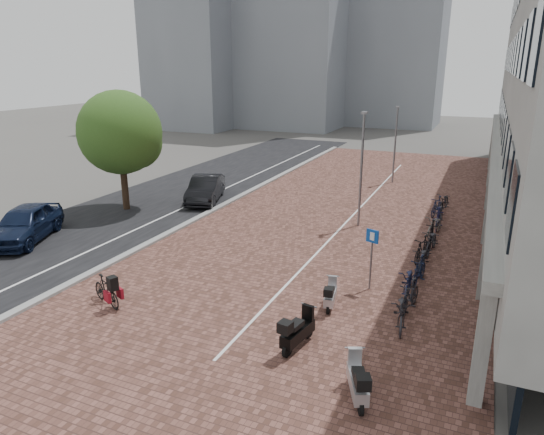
{
  "coord_description": "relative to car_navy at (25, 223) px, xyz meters",
  "views": [
    {
      "loc": [
        8.34,
        -13.07,
        7.8
      ],
      "look_at": [
        0.0,
        6.0,
        1.3
      ],
      "focal_mm": 32.5,
      "sensor_mm": 36.0,
      "label": 1
    }
  ],
  "objects": [
    {
      "name": "car_navy",
      "position": [
        0.0,
        0.0,
        0.0
      ],
      "size": [
        3.66,
        5.18,
        1.64
      ],
      "primitive_type": "imported",
      "rotation": [
        0.0,
        0.0,
        0.4
      ],
      "color": "black",
      "rests_on": "ground"
    },
    {
      "name": "lane_line",
      "position": [
        3.64,
        9.97,
        -0.8
      ],
      "size": [
        0.12,
        44.0,
        0.0
      ],
      "primitive_type": "cube",
      "color": "white",
      "rests_on": "street_asphalt"
    },
    {
      "name": "bg_towers",
      "position": [
        -3.7,
        46.91,
        13.15
      ],
      "size": [
        33.0,
        23.0,
        32.0
      ],
      "color": "gray",
      "rests_on": "ground"
    },
    {
      "name": "bike_row",
      "position": [
        17.2,
        5.87,
        -0.3
      ],
      "size": [
        1.22,
        15.85,
        1.05
      ],
      "color": "black",
      "rests_on": "ground"
    },
    {
      "name": "scooter_front",
      "position": [
        14.81,
        -0.7,
        -0.34
      ],
      "size": [
        0.66,
        1.45,
        0.96
      ],
      "primitive_type": null,
      "rotation": [
        0.0,
        0.0,
        0.17
      ],
      "color": "#B8B9BE",
      "rests_on": "ground"
    },
    {
      "name": "lamp_far",
      "position": [
        13.34,
        18.48,
        1.73
      ],
      "size": [
        0.12,
        0.12,
        5.1
      ],
      "primitive_type": "cylinder",
      "color": "slate",
      "rests_on": "ground"
    },
    {
      "name": "hero_bike",
      "position": [
        7.83,
        -3.54,
        -0.29
      ],
      "size": [
        1.76,
        1.1,
        1.2
      ],
      "rotation": [
        0.0,
        0.0,
        1.17
      ],
      "color": "black",
      "rests_on": "ground"
    },
    {
      "name": "parking_line",
      "position": [
        12.84,
        9.97,
        -0.78
      ],
      "size": [
        0.1,
        30.0,
        0.0
      ],
      "primitive_type": "cube",
      "color": "white",
      "rests_on": "plaza_brick"
    },
    {
      "name": "scooter_back",
      "position": [
        16.82,
        -5.0,
        -0.27
      ],
      "size": [
        1.09,
        1.67,
        1.1
      ],
      "primitive_type": null,
      "rotation": [
        0.0,
        0.0,
        0.4
      ],
      "color": "#BBBCC1",
      "rests_on": "ground"
    },
    {
      "name": "plaza_brick",
      "position": [
        12.64,
        9.97,
        -0.81
      ],
      "size": [
        14.5,
        42.0,
        0.04
      ],
      "primitive_type": "cube",
      "color": "brown",
      "rests_on": "ground"
    },
    {
      "name": "curb",
      "position": [
        5.54,
        9.97,
        -0.75
      ],
      "size": [
        0.35,
        42.0,
        0.14
      ],
      "primitive_type": "cube",
      "color": "gray",
      "rests_on": "ground"
    },
    {
      "name": "scooter_mid",
      "position": [
        14.69,
        -3.44,
        -0.25
      ],
      "size": [
        0.8,
        1.72,
        1.14
      ],
      "primitive_type": null,
      "rotation": [
        0.0,
        0.0,
        -0.18
      ],
      "color": "black",
      "rests_on": "ground"
    },
    {
      "name": "parking_sign",
      "position": [
        15.71,
        1.17,
        0.71
      ],
      "size": [
        0.47,
        0.19,
        2.3
      ],
      "rotation": [
        0.0,
        0.0,
        -0.33
      ],
      "color": "slate",
      "rests_on": "ground"
    },
    {
      "name": "lamp_near",
      "position": [
        13.53,
        8.24,
        1.98
      ],
      "size": [
        0.12,
        0.12,
        5.61
      ],
      "primitive_type": "cylinder",
      "color": "slate",
      "rests_on": "ground"
    },
    {
      "name": "ground",
      "position": [
        10.64,
        -2.03,
        -0.82
      ],
      "size": [
        140.0,
        140.0,
        0.0
      ],
      "primitive_type": "plane",
      "color": "#474442",
      "rests_on": "ground"
    },
    {
      "name": "street_tree",
      "position": [
        0.94,
        6.1,
        3.34
      ],
      "size": [
        4.5,
        4.5,
        6.54
      ],
      "color": "#382619",
      "rests_on": "ground"
    },
    {
      "name": "street_asphalt",
      "position": [
        1.64,
        9.97,
        -0.81
      ],
      "size": [
        8.0,
        50.0,
        0.03
      ],
      "primitive_type": "cube",
      "color": "black",
      "rests_on": "ground"
    },
    {
      "name": "car_dark",
      "position": [
        4.06,
        9.2,
        -0.07
      ],
      "size": [
        3.02,
        4.84,
        1.51
      ],
      "primitive_type": "imported",
      "rotation": [
        0.0,
        0.0,
        0.34
      ],
      "color": "black",
      "rests_on": "ground"
    }
  ]
}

